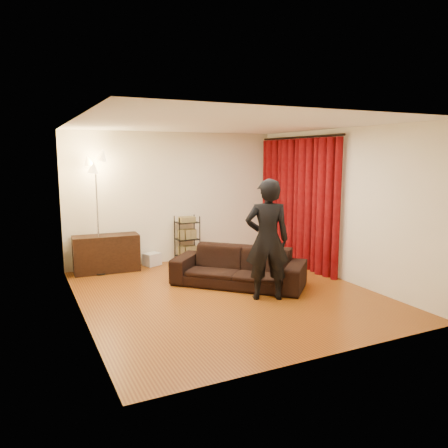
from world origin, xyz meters
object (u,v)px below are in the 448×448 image
person (267,240)px  storage_boxes (152,259)px  sofa (238,267)px  media_cabinet (106,254)px  wire_shelf (187,239)px  floor_lamp (97,215)px

person → storage_boxes: size_ratio=5.99×
person → sofa: bearing=-63.2°
media_cabinet → wire_shelf: size_ratio=1.25×
wire_shelf → floor_lamp: (-1.83, -0.12, 0.63)m
storage_boxes → wire_shelf: size_ratio=0.32×
storage_boxes → floor_lamp: (-1.08, -0.16, 0.99)m
person → floor_lamp: (-2.10, 2.64, 0.18)m
wire_shelf → floor_lamp: 1.94m
person → media_cabinet: (-1.95, 2.71, -0.58)m
sofa → media_cabinet: size_ratio=1.83×
sofa → person: bearing=-40.7°
storage_boxes → floor_lamp: bearing=-171.5°
media_cabinet → storage_boxes: (0.93, 0.08, -0.23)m
storage_boxes → floor_lamp: 1.47m
sofa → media_cabinet: media_cabinet is taller
media_cabinet → floor_lamp: (-0.15, -0.08, 0.76)m
media_cabinet → wire_shelf: bearing=4.6°
sofa → media_cabinet: bearing=179.0°
floor_lamp → storage_boxes: bearing=8.5°
media_cabinet → wire_shelf: (1.68, 0.05, 0.13)m
person → wire_shelf: person is taller
media_cabinet → storage_boxes: media_cabinet is taller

